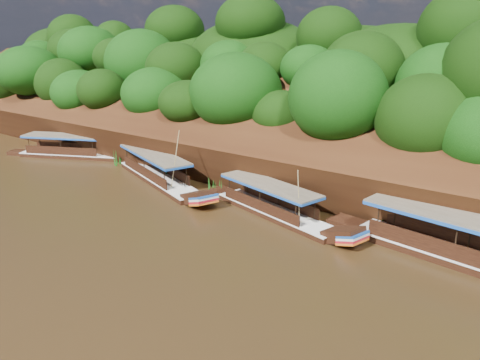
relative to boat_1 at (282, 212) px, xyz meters
name	(u,v)px	position (x,y,z in m)	size (l,w,h in m)	color
ground	(210,251)	(-0.63, -6.97, -0.50)	(160.00, 160.00, 0.00)	black
riverbank	(365,149)	(-0.64, 15.76, 1.39)	(120.00, 30.06, 19.40)	black
boat_1	(282,212)	(0.00, 0.00, 0.00)	(12.90, 4.87, 4.63)	black
boat_2	(163,178)	(-12.49, 0.55, 0.04)	(15.15, 7.02, 5.79)	black
boat_3	(78,152)	(-26.34, 1.67, 0.03)	(12.61, 7.46, 2.78)	black
reeds	(271,189)	(-2.73, 2.71, 0.39)	(49.52, 2.76, 2.25)	#1B5715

